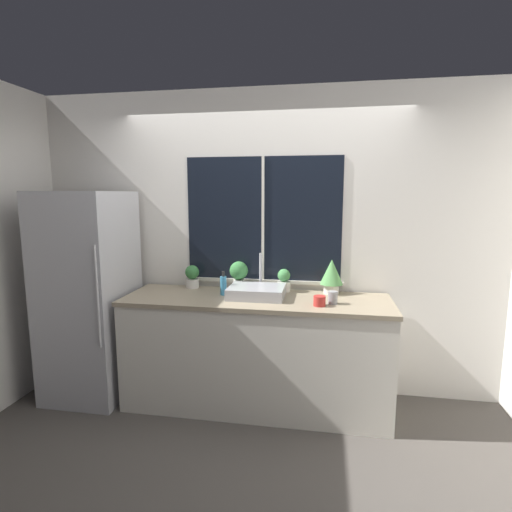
# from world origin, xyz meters

# --- Properties ---
(ground_plane) EXTENTS (14.00, 14.00, 0.00)m
(ground_plane) POSITION_xyz_m (0.00, 0.00, 0.00)
(ground_plane) COLOR #4C4742
(wall_back) EXTENTS (8.00, 0.09, 2.70)m
(wall_back) POSITION_xyz_m (0.00, 0.73, 1.35)
(wall_back) COLOR silver
(wall_back) RESTS_ON ground_plane
(wall_left) EXTENTS (0.06, 7.00, 2.70)m
(wall_left) POSITION_xyz_m (-2.10, 1.50, 1.35)
(wall_left) COLOR silver
(wall_left) RESTS_ON ground_plane
(wall_right) EXTENTS (0.06, 7.00, 2.70)m
(wall_right) POSITION_xyz_m (2.10, 1.50, 1.35)
(wall_right) COLOR silver
(wall_right) RESTS_ON ground_plane
(counter) EXTENTS (2.21, 0.68, 0.94)m
(counter) POSITION_xyz_m (0.00, 0.33, 0.47)
(counter) COLOR silver
(counter) RESTS_ON ground_plane
(refrigerator) EXTENTS (0.67, 0.72, 1.81)m
(refrigerator) POSITION_xyz_m (-1.48, 0.28, 0.91)
(refrigerator) COLOR #B7B7BC
(refrigerator) RESTS_ON ground_plane
(sink) EXTENTS (0.46, 0.41, 0.34)m
(sink) POSITION_xyz_m (-0.00, 0.36, 0.99)
(sink) COLOR #ADADB2
(sink) RESTS_ON counter
(potted_plant_far_left) EXTENTS (0.13, 0.13, 0.21)m
(potted_plant_far_left) POSITION_xyz_m (-0.64, 0.59, 1.05)
(potted_plant_far_left) COLOR silver
(potted_plant_far_left) RESTS_ON counter
(potted_plant_center_left) EXTENTS (0.16, 0.16, 0.26)m
(potted_plant_center_left) POSITION_xyz_m (-0.20, 0.59, 1.09)
(potted_plant_center_left) COLOR silver
(potted_plant_center_left) RESTS_ON counter
(potted_plant_center_right) EXTENTS (0.12, 0.12, 0.20)m
(potted_plant_center_right) POSITION_xyz_m (0.20, 0.59, 1.04)
(potted_plant_center_right) COLOR silver
(potted_plant_center_right) RESTS_ON counter
(potted_plant_far_right) EXTENTS (0.20, 0.20, 0.30)m
(potted_plant_far_right) POSITION_xyz_m (0.61, 0.59, 1.11)
(potted_plant_far_right) COLOR silver
(potted_plant_far_right) RESTS_ON counter
(soap_bottle) EXTENTS (0.05, 0.05, 0.20)m
(soap_bottle) POSITION_xyz_m (-0.29, 0.38, 1.02)
(soap_bottle) COLOR teal
(soap_bottle) RESTS_ON counter
(mug_red) EXTENTS (0.09, 0.09, 0.08)m
(mug_red) POSITION_xyz_m (0.52, 0.17, 0.98)
(mug_red) COLOR #B72D28
(mug_red) RESTS_ON counter
(mug_grey) EXTENTS (0.07, 0.07, 0.10)m
(mug_grey) POSITION_xyz_m (0.62, 0.25, 0.99)
(mug_grey) COLOR gray
(mug_grey) RESTS_ON counter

